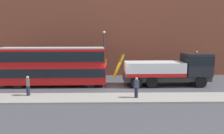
% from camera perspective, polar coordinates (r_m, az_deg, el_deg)
% --- Properties ---
extents(ground_plane, '(120.00, 120.00, 0.00)m').
position_cam_1_polar(ground_plane, '(22.28, 0.74, -5.32)').
color(ground_plane, '#424247').
extents(near_kerb, '(60.00, 2.80, 0.15)m').
position_cam_1_polar(near_kerb, '(18.20, 1.16, -8.24)').
color(near_kerb, gray).
rests_on(near_kerb, ground_plane).
extents(building_facade, '(60.00, 1.50, 16.00)m').
position_cam_1_polar(building_facade, '(28.93, 0.32, 13.94)').
color(building_facade, brown).
rests_on(building_facade, ground_plane).
extents(recovery_tow_truck, '(10.16, 2.78, 3.67)m').
position_cam_1_polar(recovery_tow_truck, '(23.46, 15.29, -0.54)').
color(recovery_tow_truck, '#2D2D2D').
rests_on(recovery_tow_truck, ground_plane).
extents(double_decker_bus, '(11.08, 2.72, 4.06)m').
position_cam_1_polar(double_decker_bus, '(23.15, -15.40, 0.53)').
color(double_decker_bus, red).
rests_on(double_decker_bus, ground_plane).
extents(pedestrian_onlooker, '(0.42, 0.48, 1.71)m').
position_cam_1_polar(pedestrian_onlooker, '(19.83, -21.46, -4.72)').
color(pedestrian_onlooker, '#232333').
rests_on(pedestrian_onlooker, near_kerb).
extents(pedestrian_bystander, '(0.46, 0.38, 1.71)m').
position_cam_1_polar(pedestrian_bystander, '(17.96, 6.49, -5.51)').
color(pedestrian_bystander, '#232333').
rests_on(pedestrian_bystander, near_kerb).
extents(street_lamp, '(0.36, 0.36, 5.83)m').
position_cam_1_polar(street_lamp, '(26.66, -2.10, 4.51)').
color(street_lamp, '#38383D').
rests_on(street_lamp, ground_plane).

